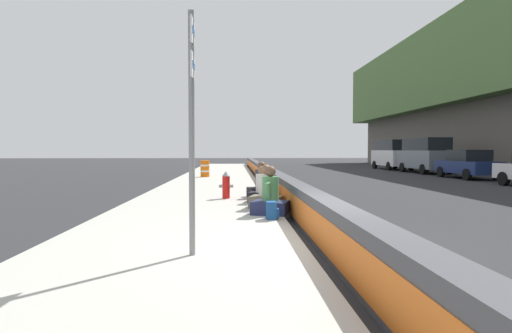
# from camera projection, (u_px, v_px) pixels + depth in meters

# --- Properties ---
(ground_plane) EXTENTS (160.00, 160.00, 0.00)m
(ground_plane) POSITION_uv_depth(u_px,v_px,m) (330.00, 251.00, 7.05)
(ground_plane) COLOR #2B2B2D
(ground_plane) RESTS_ON ground
(sidewalk_strip) EXTENTS (80.00, 4.40, 0.14)m
(sidewalk_strip) POSITION_uv_depth(u_px,v_px,m) (172.00, 249.00, 6.91)
(sidewalk_strip) COLOR #B5B2A8
(sidewalk_strip) RESTS_ON ground_plane
(jersey_barrier) EXTENTS (76.00, 0.45, 0.85)m
(jersey_barrier) POSITION_uv_depth(u_px,v_px,m) (330.00, 226.00, 7.03)
(jersey_barrier) COLOR #47474C
(jersey_barrier) RESTS_ON ground_plane
(route_sign_post) EXTENTS (0.44, 0.09, 3.60)m
(route_sign_post) POSITION_uv_depth(u_px,v_px,m) (192.00, 116.00, 6.14)
(route_sign_post) COLOR gray
(route_sign_post) RESTS_ON sidewalk_strip
(fire_hydrant) EXTENTS (0.26, 0.46, 0.88)m
(fire_hydrant) POSITION_uv_depth(u_px,v_px,m) (226.00, 185.00, 13.43)
(fire_hydrant) COLOR red
(fire_hydrant) RESTS_ON sidewalk_strip
(seated_person_foreground) EXTENTS (0.94, 1.02, 1.18)m
(seated_person_foreground) POSITION_uv_depth(u_px,v_px,m) (270.00, 199.00, 10.17)
(seated_person_foreground) COLOR #23284C
(seated_person_foreground) RESTS_ON sidewalk_strip
(seated_person_middle) EXTENTS (0.92, 1.01, 1.17)m
(seated_person_middle) POSITION_uv_depth(u_px,v_px,m) (266.00, 194.00, 11.29)
(seated_person_middle) COLOR #706651
(seated_person_middle) RESTS_ON sidewalk_strip
(seated_person_rear) EXTENTS (0.80, 0.89, 1.08)m
(seated_person_rear) POSITION_uv_depth(u_px,v_px,m) (262.00, 191.00, 12.52)
(seated_person_rear) COLOR black
(seated_person_rear) RESTS_ON sidewalk_strip
(seated_person_far) EXTENTS (0.89, 0.99, 1.18)m
(seated_person_far) POSITION_uv_depth(u_px,v_px,m) (261.00, 186.00, 13.80)
(seated_person_far) COLOR black
(seated_person_far) RESTS_ON sidewalk_strip
(backpack) EXTENTS (0.32, 0.28, 0.40)m
(backpack) POSITION_uv_depth(u_px,v_px,m) (272.00, 211.00, 9.41)
(backpack) COLOR navy
(backpack) RESTS_ON sidewalk_strip
(construction_barrel) EXTENTS (0.54, 0.54, 0.95)m
(construction_barrel) POSITION_uv_depth(u_px,v_px,m) (205.00, 169.00, 24.20)
(construction_barrel) COLOR orange
(construction_barrel) RESTS_ON sidewalk_strip
(parked_car_fourth) EXTENTS (4.53, 2.00, 1.71)m
(parked_car_fourth) POSITION_uv_depth(u_px,v_px,m) (468.00, 164.00, 24.66)
(parked_car_fourth) COLOR navy
(parked_car_fourth) RESTS_ON ground_plane
(parked_car_midline) EXTENTS (5.16, 2.22, 2.56)m
(parked_car_midline) POSITION_uv_depth(u_px,v_px,m) (425.00, 155.00, 30.44)
(parked_car_midline) COLOR slate
(parked_car_midline) RESTS_ON ground_plane
(parked_car_far) EXTENTS (5.14, 2.18, 2.56)m
(parked_car_far) POSITION_uv_depth(u_px,v_px,m) (392.00, 154.00, 36.13)
(parked_car_far) COLOR silver
(parked_car_far) RESTS_ON ground_plane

